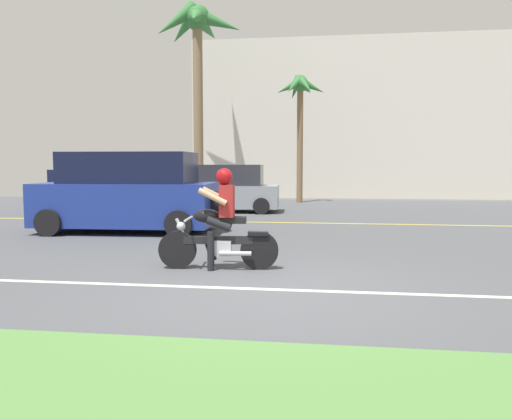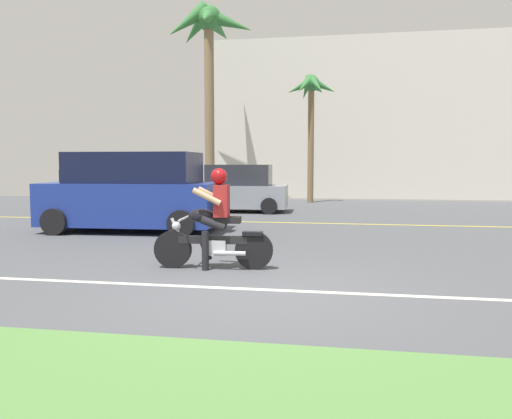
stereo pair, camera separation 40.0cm
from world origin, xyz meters
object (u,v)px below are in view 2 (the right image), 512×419
at_px(motorcyclist, 214,227).
at_px(parked_car_0, 102,191).
at_px(parked_car_1, 235,190).
at_px(suv_nearby, 133,193).
at_px(palm_tree_0, 208,38).
at_px(palm_tree_1, 311,97).

height_order(motorcyclist, parked_car_0, motorcyclist).
relative_size(parked_car_0, parked_car_1, 1.01).
xyz_separation_m(motorcyclist, suv_nearby, (-3.22, 4.23, 0.27)).
height_order(motorcyclist, parked_car_1, parked_car_1).
xyz_separation_m(motorcyclist, parked_car_1, (-1.86, 9.92, 0.09)).
distance_m(parked_car_0, palm_tree_0, 8.64).
distance_m(suv_nearby, palm_tree_0, 12.32).
bearing_deg(suv_nearby, motorcyclist, -52.70).
bearing_deg(suv_nearby, palm_tree_1, 70.85).
xyz_separation_m(parked_car_1, palm_tree_1, (2.32, 4.93, 3.83)).
height_order(suv_nearby, parked_car_0, suv_nearby).
relative_size(motorcyclist, suv_nearby, 0.42).
bearing_deg(suv_nearby, parked_car_0, 123.34).
bearing_deg(palm_tree_1, parked_car_1, -115.24).
relative_size(motorcyclist, palm_tree_0, 0.22).
xyz_separation_m(suv_nearby, palm_tree_0, (-0.91, 10.53, 6.33)).
bearing_deg(motorcyclist, parked_car_1, 100.60).
distance_m(suv_nearby, parked_car_1, 5.86).
distance_m(motorcyclist, palm_tree_1, 15.37).
height_order(motorcyclist, palm_tree_1, palm_tree_1).
distance_m(motorcyclist, suv_nearby, 5.32).
distance_m(parked_car_0, parked_car_1, 5.14).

